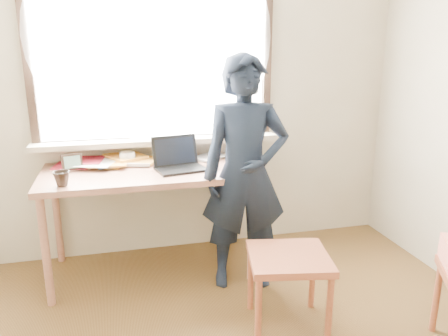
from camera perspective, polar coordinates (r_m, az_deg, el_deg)
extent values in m
cube|color=#B9AE95|center=(3.45, -5.57, 10.07)|extent=(3.50, 0.02, 2.60)
cube|color=white|center=(3.39, -9.12, 14.94)|extent=(1.70, 0.01, 1.30)
cube|color=black|center=(3.45, -8.62, 3.58)|extent=(1.82, 0.06, 0.06)
cube|color=black|center=(3.41, -24.42, 13.81)|extent=(0.06, 0.06, 1.30)
cube|color=black|center=(3.57, 5.62, 15.07)|extent=(0.06, 0.06, 1.30)
cube|color=#B9AE95|center=(3.38, -8.50, 3.51)|extent=(1.85, 0.20, 0.04)
cube|color=white|center=(3.32, -9.07, 16.67)|extent=(1.95, 0.02, 1.65)
cube|color=#905E48|center=(3.15, -9.94, -0.57)|extent=(1.46, 0.73, 0.04)
cylinder|color=#905E48|center=(3.02, -22.24, -10.18)|extent=(0.05, 0.05, 0.74)
cylinder|color=#905E48|center=(3.59, -20.96, -5.95)|extent=(0.05, 0.05, 0.74)
cylinder|color=#905E48|center=(3.11, 3.58, -8.24)|extent=(0.05, 0.05, 0.74)
cylinder|color=#905E48|center=(3.67, 0.61, -4.44)|extent=(0.05, 0.05, 0.74)
cube|color=black|center=(3.09, -5.66, -0.16)|extent=(0.37, 0.30, 0.02)
cube|color=black|center=(3.17, -6.44, 2.25)|extent=(0.34, 0.13, 0.22)
cube|color=black|center=(3.17, -6.44, 2.25)|extent=(0.30, 0.11, 0.18)
cube|color=black|center=(3.08, -5.60, -0.15)|extent=(0.31, 0.19, 0.00)
imported|color=white|center=(3.30, -12.49, 1.25)|extent=(0.16, 0.16, 0.09)
imported|color=black|center=(2.89, -20.44, -1.34)|extent=(0.12, 0.12, 0.09)
ellipsoid|color=black|center=(3.10, -1.48, 0.17)|extent=(0.09, 0.06, 0.03)
cube|color=white|center=(3.38, -19.12, 0.34)|extent=(0.32, 0.29, 0.01)
cube|color=white|center=(3.23, -11.78, 0.41)|extent=(0.31, 0.24, 0.02)
cube|color=#F5A639|center=(3.31, -9.53, 0.91)|extent=(0.28, 0.28, 0.02)
cube|color=white|center=(3.42, -20.31, 0.61)|extent=(0.27, 0.30, 0.01)
cube|color=white|center=(3.29, -18.98, 0.30)|extent=(0.30, 0.27, 0.01)
cube|color=white|center=(3.36, -16.88, 0.79)|extent=(0.28, 0.29, 0.01)
cube|color=white|center=(3.34, -20.36, 0.50)|extent=(0.23, 0.25, 0.01)
cube|color=white|center=(3.38, -12.76, 1.48)|extent=(0.34, 0.35, 0.02)
cube|color=white|center=(3.28, -10.21, 1.10)|extent=(0.20, 0.25, 0.01)
cube|color=#396FBB|center=(3.26, -12.72, 1.06)|extent=(0.32, 0.34, 0.02)
imported|color=white|center=(3.38, -17.55, 0.66)|extent=(0.24, 0.30, 0.03)
imported|color=white|center=(3.46, -3.18, 1.62)|extent=(0.32, 0.31, 0.02)
cube|color=black|center=(3.23, -19.23, 0.61)|extent=(0.14, 0.05, 0.11)
cube|color=#477233|center=(3.23, -19.23, 0.61)|extent=(0.11, 0.04, 0.08)
cube|color=#974E31|center=(2.60, 8.48, -11.55)|extent=(0.53, 0.52, 0.04)
cylinder|color=#974E31|center=(2.53, 4.50, -18.40)|extent=(0.04, 0.04, 0.43)
cylinder|color=#974E31|center=(2.84, 3.51, -14.22)|extent=(0.04, 0.04, 0.43)
cylinder|color=#974E31|center=(2.60, 13.58, -17.72)|extent=(0.04, 0.04, 0.43)
cylinder|color=#974E31|center=(2.91, 11.48, -13.77)|extent=(0.04, 0.04, 0.43)
cylinder|color=#974E31|center=(2.92, 26.00, -14.99)|extent=(0.04, 0.04, 0.43)
imported|color=black|center=(2.94, 2.75, -0.85)|extent=(0.63, 0.46, 1.59)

